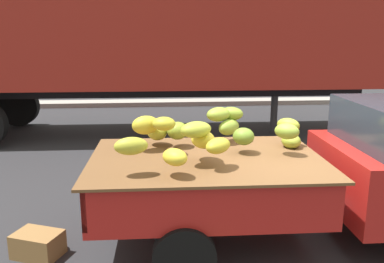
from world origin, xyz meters
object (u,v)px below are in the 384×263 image
Objects in this scene: semi_trailer at (142,32)px; produce_crate at (38,244)px; fallen_banana_bunch_near_tailgate at (55,245)px; pickup_truck at (358,169)px.

semi_trailer is 23.12× the size of produce_crate.
fallen_banana_bunch_near_tailgate is (-0.86, -5.87, -2.44)m from semi_trailer.
produce_crate is at bearing -99.28° from semi_trailer.
pickup_truck is at bearing 2.19° from produce_crate.
pickup_truck is 15.72× the size of fallen_banana_bunch_near_tailgate.
semi_trailer is 6.48m from produce_crate.
produce_crate is at bearing -161.71° from fallen_banana_bunch_near_tailgate.
fallen_banana_bunch_near_tailgate is 0.58× the size of produce_crate.
fallen_banana_bunch_near_tailgate is at bearing -178.01° from pickup_truck.
pickup_truck is at bearing -63.90° from semi_trailer.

